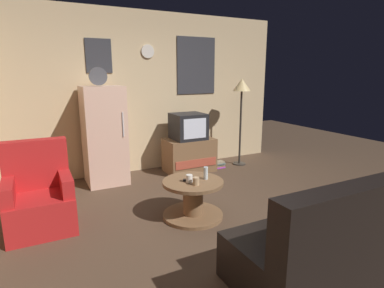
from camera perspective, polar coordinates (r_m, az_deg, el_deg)
The scene contains 14 objects.
ground_plane at distance 3.68m, azimuth 4.35°, elevation -14.58°, with size 12.00×12.00×0.00m, color #4C3828.
wall_with_art at distance 5.51m, azimuth -8.85°, elevation 9.17°, with size 5.20×0.12×2.69m.
fridge at distance 4.99m, azimuth -15.68°, elevation 1.55°, with size 0.60×0.62×1.77m.
tv_stand at distance 5.48m, azimuth -0.50°, elevation -2.00°, with size 0.84×0.53×0.58m.
crt_tv at distance 5.36m, azimuth -0.69°, elevation 3.23°, with size 0.54×0.51×0.44m.
standing_lamp at distance 5.78m, azimuth 9.02°, elevation 9.40°, with size 0.32×0.32×1.59m.
coffee_table at distance 3.78m, azimuth 0.17°, elevation -9.93°, with size 0.72×0.72×0.45m.
wine_glass at distance 3.74m, azimuth 2.52°, elevation -5.30°, with size 0.05×0.05×0.15m, color silver.
mug_ceramic_white at distance 3.64m, azimuth -0.50°, elevation -6.29°, with size 0.08×0.08×0.09m, color silver.
mug_ceramic_tan at distance 3.55m, azimuth 0.73°, elevation -6.78°, with size 0.08×0.08×0.09m, color tan.
remote_control at distance 3.68m, azimuth -0.43°, elevation -6.63°, with size 0.15×0.04×0.02m, color black.
armchair at distance 3.88m, azimuth -26.00°, elevation -8.90°, with size 0.68×0.68×0.96m.
couch at distance 2.96m, azimuth 24.49°, elevation -16.11°, with size 1.70×0.80×0.92m.
book_stack at distance 5.73m, azimuth 4.84°, elevation -3.74°, with size 0.22×0.16×0.12m.
Camera 1 is at (-1.72, -2.78, 1.69)m, focal length 29.32 mm.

